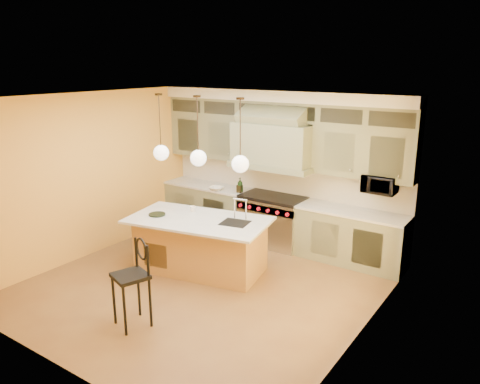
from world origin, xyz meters
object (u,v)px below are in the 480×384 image
Objects in this scene: range at (273,220)px; counter_stool at (133,277)px; microwave at (380,184)px; kitchen_island at (201,244)px.

counter_stool is (-0.06, -3.51, 0.20)m from range.
microwave reaches higher than counter_stool.
range is 0.49× the size of kitchen_island.
microwave is (2.01, 3.62, 0.77)m from counter_stool.
range is 3.52m from counter_stool.
microwave is (2.34, 1.80, 0.98)m from kitchen_island.
counter_stool reaches higher than range.
kitchen_island reaches higher than range.
range is at bearing 65.58° from kitchen_island.
kitchen_island is 2.07× the size of counter_stool.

